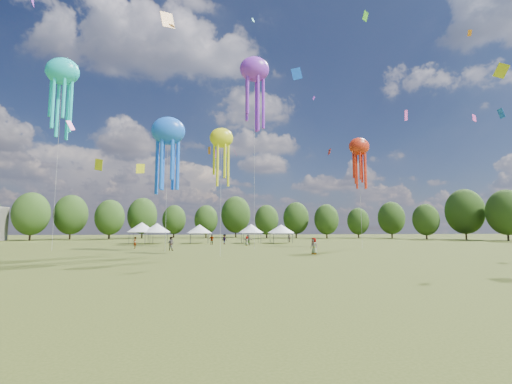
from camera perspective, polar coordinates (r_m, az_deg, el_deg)
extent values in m
plane|color=#384416|center=(14.82, 12.00, -17.40)|extent=(300.00, 300.00, 0.00)
imported|color=gray|center=(48.04, -13.84, -8.25)|extent=(1.10, 1.00, 1.84)
imported|color=gray|center=(59.91, -1.53, -8.07)|extent=(0.62, 0.84, 1.57)
imported|color=gray|center=(74.11, 5.46, -7.61)|extent=(0.73, 0.89, 1.67)
imported|color=gray|center=(65.15, -5.20, -7.76)|extent=(1.35, 1.30, 1.85)
imported|color=gray|center=(62.98, -7.31, -7.80)|extent=(1.08, 0.47, 1.83)
imported|color=gray|center=(60.89, -1.30, -7.90)|extent=(1.76, 0.67, 1.86)
imported|color=gray|center=(54.54, -19.34, -7.88)|extent=(0.41, 0.62, 1.69)
imported|color=gray|center=(40.86, 9.54, -8.75)|extent=(1.02, 1.09, 1.88)
cylinder|color=#47474C|center=(69.76, -20.18, -7.17)|extent=(0.08, 0.08, 2.16)
cylinder|color=#47474C|center=(73.51, -19.57, -7.11)|extent=(0.08, 0.08, 2.16)
cylinder|color=#47474C|center=(69.09, -17.05, -7.29)|extent=(0.08, 0.08, 2.16)
cylinder|color=#47474C|center=(72.87, -16.60, -7.22)|extent=(0.08, 0.08, 2.16)
cube|color=white|center=(71.26, -18.32, -6.29)|extent=(4.22, 4.22, 0.10)
cone|color=white|center=(71.26, -18.30, -5.51)|extent=(5.49, 5.49, 1.85)
cylinder|color=#47474C|center=(68.72, -17.81, -7.31)|extent=(0.08, 0.08, 2.07)
cylinder|color=#47474C|center=(72.38, -17.32, -7.24)|extent=(0.08, 0.08, 2.07)
cylinder|color=#47474C|center=(68.22, -14.71, -7.41)|extent=(0.08, 0.08, 2.07)
cylinder|color=#47474C|center=(71.91, -14.38, -7.34)|extent=(0.08, 0.08, 2.07)
cube|color=white|center=(70.26, -16.03, -6.44)|extent=(4.11, 4.11, 0.10)
cone|color=white|center=(70.26, -16.01, -5.68)|extent=(5.34, 5.34, 1.77)
cylinder|color=#47474C|center=(67.99, -10.80, -7.56)|extent=(0.08, 0.08, 1.94)
cylinder|color=#47474C|center=(71.40, -10.68, -7.48)|extent=(0.08, 0.08, 1.94)
cylinder|color=#47474C|center=(67.93, -7.90, -7.61)|extent=(0.08, 0.08, 1.94)
cylinder|color=#47474C|center=(71.34, -7.92, -7.53)|extent=(0.08, 0.08, 1.94)
cube|color=white|center=(69.62, -9.31, -6.71)|extent=(3.81, 3.81, 0.10)
cone|color=white|center=(69.61, -9.30, -5.98)|extent=(4.96, 4.96, 1.66)
cylinder|color=#47474C|center=(67.22, -2.10, -7.66)|extent=(0.08, 0.08, 1.99)
cylinder|color=#47474C|center=(70.63, -2.41, -7.58)|extent=(0.08, 0.08, 1.99)
cylinder|color=#47474C|center=(67.68, 0.81, -7.65)|extent=(0.08, 0.08, 1.99)
cylinder|color=#47474C|center=(71.06, 0.36, -7.57)|extent=(0.08, 0.08, 1.99)
cube|color=white|center=(69.10, -0.83, -6.75)|extent=(3.82, 3.82, 0.10)
cone|color=white|center=(69.10, -0.83, -6.00)|extent=(4.97, 4.97, 1.71)
cylinder|color=#47474C|center=(67.16, 2.93, -7.68)|extent=(0.08, 0.08, 1.94)
cylinder|color=#47474C|center=(70.83, 2.33, -7.59)|extent=(0.08, 0.08, 1.94)
cylinder|color=#47474C|center=(67.99, 6.05, -7.63)|extent=(0.08, 0.08, 1.94)
cylinder|color=#47474C|center=(71.61, 5.30, -7.56)|extent=(0.08, 0.08, 1.94)
cube|color=white|center=(69.35, 4.15, -6.78)|extent=(4.14, 4.14, 0.10)
cone|color=white|center=(69.34, 4.14, -6.05)|extent=(5.38, 5.38, 1.66)
ellipsoid|color=blue|center=(46.94, -14.25, 9.71)|extent=(4.33, 3.03, 3.68)
cylinder|color=beige|center=(45.48, -14.50, 0.25)|extent=(0.03, 0.03, 15.51)
ellipsoid|color=#9932DE|center=(55.26, -0.26, 19.56)|extent=(4.46, 3.12, 3.79)
cylinder|color=beige|center=(50.94, -0.26, 5.83)|extent=(0.03, 0.03, 26.80)
ellipsoid|color=red|center=(55.94, 16.60, 7.20)|extent=(3.18, 2.23, 2.71)
cylinder|color=beige|center=(54.73, 16.84, -0.72)|extent=(0.03, 0.03, 15.48)
ellipsoid|color=#19D7D4|center=(58.12, -29.24, 16.94)|extent=(4.46, 3.13, 3.80)
cylinder|color=beige|center=(54.66, -29.91, 4.80)|extent=(0.03, 0.03, 24.87)
ellipsoid|color=yellow|center=(38.88, -5.72, 8.87)|extent=(2.60, 1.82, 2.21)
cylinder|color=beige|center=(37.75, -5.82, -0.65)|extent=(0.03, 0.03, 12.91)
cube|color=#FF4BB2|center=(82.98, -3.44, 6.50)|extent=(0.88, 1.64, 1.85)
cube|color=#9932DE|center=(85.51, 9.49, 15.02)|extent=(0.84, 0.50, 0.96)
cube|color=orange|center=(54.66, -7.70, 6.78)|extent=(0.39, 1.11, 1.34)
cube|color=yellow|center=(51.36, 35.37, 15.97)|extent=(1.41, 1.12, 1.83)
cube|color=#4DC820|center=(72.73, 17.57, 25.88)|extent=(1.44, 0.96, 1.72)
cube|color=#FF4BB2|center=(64.38, 32.27, 10.27)|extent=(1.02, 0.56, 1.32)
cube|color=orange|center=(52.96, -14.37, 25.75)|extent=(1.99, 1.05, 2.46)
cube|color=yellow|center=(82.57, -18.50, 3.68)|extent=(1.95, 0.84, 2.38)
cube|color=#4DC820|center=(62.37, -28.87, 16.78)|extent=(0.93, 0.76, 1.12)
cube|color=blue|center=(65.72, 6.72, 18.78)|extent=(2.00, 0.52, 2.44)
cube|color=#FF4BB2|center=(85.75, 23.48, 11.51)|extent=(1.65, 1.71, 2.66)
cube|color=red|center=(90.16, 11.99, 6.52)|extent=(0.60, 1.51, 1.72)
cube|color=orange|center=(58.55, 31.73, 21.38)|extent=(0.71, 0.43, 0.85)
cube|color=yellow|center=(72.83, -24.48, 4.12)|extent=(1.80, 1.17, 2.43)
cube|color=#4DC820|center=(69.51, -5.10, 5.84)|extent=(0.96, 0.70, 1.22)
cube|color=blue|center=(58.83, 35.36, 10.51)|extent=(0.64, 1.06, 1.31)
cube|color=#19D7D4|center=(71.63, -0.49, 26.45)|extent=(0.65, 0.59, 0.77)
cube|color=#FF4BB2|center=(46.53, -28.22, 9.64)|extent=(0.72, 1.11, 1.35)
cube|color=#9932DE|center=(70.09, -6.50, 6.23)|extent=(1.24, 1.60, 1.78)
cylinder|color=#38281C|center=(101.07, -33.20, -5.74)|extent=(0.44, 0.44, 3.36)
ellipsoid|color=#284416|center=(101.12, -33.04, -3.01)|extent=(8.40, 8.40, 10.51)
cylinder|color=#38281C|center=(105.38, -28.31, -5.96)|extent=(0.44, 0.44, 3.41)
ellipsoid|color=#284416|center=(105.43, -28.18, -3.30)|extent=(8.53, 8.53, 10.66)
cylinder|color=#38281C|center=(101.95, -23.04, -6.32)|extent=(0.44, 0.44, 3.07)
ellipsoid|color=#284416|center=(101.98, -22.94, -3.84)|extent=(7.66, 7.66, 9.58)
cylinder|color=#38281C|center=(108.58, -18.28, -6.34)|extent=(0.44, 0.44, 3.43)
ellipsoid|color=#284416|center=(108.63, -18.19, -3.74)|extent=(8.58, 8.58, 10.73)
cylinder|color=#38281C|center=(113.03, -13.39, -6.58)|extent=(0.44, 0.44, 2.95)
ellipsoid|color=#284416|center=(113.06, -13.34, -4.43)|extent=(7.37, 7.37, 9.21)
cylinder|color=#38281C|center=(108.71, -8.24, -6.72)|extent=(0.44, 0.44, 2.89)
ellipsoid|color=#284416|center=(108.73, -8.21, -4.53)|extent=(7.23, 7.23, 9.04)
cylinder|color=#38281C|center=(113.56, -3.36, -6.50)|extent=(0.44, 0.44, 3.84)
ellipsoid|color=#284416|center=(113.65, -3.34, -3.72)|extent=(9.60, 9.60, 11.99)
cylinder|color=#38281C|center=(103.69, 1.77, -6.83)|extent=(0.44, 0.44, 2.84)
ellipsoid|color=#284416|center=(103.71, 1.76, -4.58)|extent=(7.11, 7.11, 8.89)
cylinder|color=#38281C|center=(108.34, 6.64, -6.68)|extent=(0.44, 0.44, 3.16)
ellipsoid|color=#284416|center=(108.38, 6.61, -4.27)|extent=(7.91, 7.91, 9.88)
cylinder|color=#38281C|center=(105.17, 11.57, -6.69)|extent=(0.44, 0.44, 2.88)
ellipsoid|color=#284416|center=(105.19, 11.52, -4.44)|extent=(7.21, 7.21, 9.01)
cylinder|color=#38281C|center=(111.09, 16.52, -6.59)|extent=(0.44, 0.44, 2.63)
ellipsoid|color=#284416|center=(111.10, 16.46, -4.64)|extent=(6.57, 6.57, 8.22)
cylinder|color=#38281C|center=(112.08, 21.48, -6.29)|extent=(0.44, 0.44, 3.13)
ellipsoid|color=#284416|center=(112.11, 21.39, -3.99)|extent=(7.81, 7.81, 9.77)
cylinder|color=#38281C|center=(103.63, 26.28, -6.26)|extent=(0.44, 0.44, 2.72)
ellipsoid|color=#284416|center=(103.65, 26.18, -4.10)|extent=(6.80, 6.80, 8.50)
cylinder|color=#38281C|center=(106.92, 31.29, -5.69)|extent=(0.44, 0.44, 3.81)
ellipsoid|color=#284416|center=(107.01, 31.13, -2.76)|extent=(9.52, 9.52, 11.90)
cylinder|color=#38281C|center=(102.53, 36.11, -5.52)|extent=(0.44, 0.44, 3.51)
ellipsoid|color=#284416|center=(102.60, 35.94, -2.70)|extent=(8.78, 8.78, 10.97)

